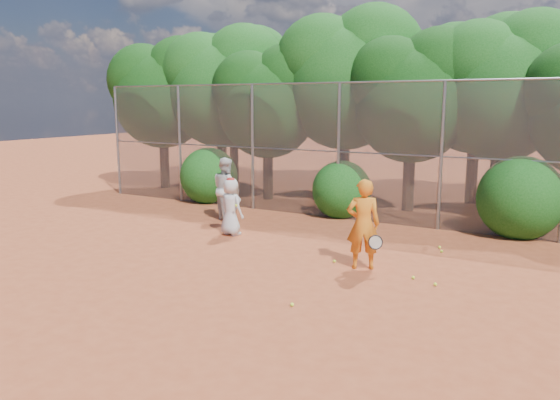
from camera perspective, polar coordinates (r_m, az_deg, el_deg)
The scene contains 23 objects.
ground at distance 10.94m, azimuth -1.92°, elevation -8.18°, with size 80.00×80.00×0.00m, color #9E4423.
fence_back at distance 15.91m, azimuth 9.05°, elevation 5.05°, with size 20.05×0.09×4.03m.
tree_0 at distance 22.51m, azimuth -12.07°, elevation 11.23°, with size 4.38×3.81×6.00m.
tree_1 at distance 21.35m, azimuth -6.02°, elevation 12.09°, with size 4.64×4.03×6.35m.
tree_2 at distance 19.39m, azimuth -1.12°, elevation 10.62°, with size 3.99×3.47×5.47m.
tree_3 at distance 19.18m, azimuth 7.10°, elevation 12.97°, with size 4.89×4.26×6.70m.
tree_4 at distance 17.77m, azimuth 13.86°, elevation 10.93°, with size 4.19×3.64×5.73m.
tree_5 at distance 18.05m, azimuth 22.44°, elevation 11.37°, with size 4.51×3.92×6.17m.
tree_9 at distance 23.81m, azimuth -4.74°, elevation 12.33°, with size 4.83×4.20×6.62m.
tree_10 at distance 21.61m, azimuth 6.91°, elevation 13.28°, with size 5.15×4.48×7.06m.
tree_11 at distance 19.79m, azimuth 20.15°, elevation 11.68°, with size 4.64×4.03×6.35m.
bush_0 at distance 19.13m, azimuth -7.45°, elevation 2.78°, with size 2.00×2.00×2.00m, color #124A13.
bush_1 at distance 16.65m, azimuth 6.46°, elevation 1.35°, with size 1.80×1.80×1.80m, color #124A13.
bush_2 at distance 15.39m, azimuth 23.85°, elevation 0.56°, with size 2.20×2.20×2.20m, color #124A13.
player_yellow at distance 11.47m, azimuth 8.69°, elevation -2.51°, with size 0.91×0.71×1.90m.
player_teen at distance 14.29m, azimuth -5.14°, elevation -0.69°, with size 0.82×0.63×1.52m.
player_white at distance 16.15m, azimuth -5.65°, elevation 1.18°, with size 1.14×1.08×1.85m.
ball_0 at distance 11.19m, azimuth 13.75°, elevation -7.88°, with size 0.07×0.07×0.07m, color #CAEE2B.
ball_1 at distance 13.26m, azimuth 16.53°, elevation -5.15°, with size 0.07×0.07×0.07m, color #CAEE2B.
ball_2 at distance 9.50m, azimuth 1.26°, elevation -10.87°, with size 0.07×0.07×0.07m, color #CAEE2B.
ball_3 at distance 10.90m, azimuth 15.91°, elevation -8.47°, with size 0.07×0.07×0.07m, color #CAEE2B.
ball_4 at distance 12.00m, azimuth 5.70°, elevation -6.38°, with size 0.07×0.07×0.07m, color #CAEE2B.
ball_5 at distance 13.61m, azimuth 16.34°, elevation -4.75°, with size 0.07×0.07×0.07m, color #CAEE2B.
Camera 1 is at (5.43, -8.85, 3.46)m, focal length 35.00 mm.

